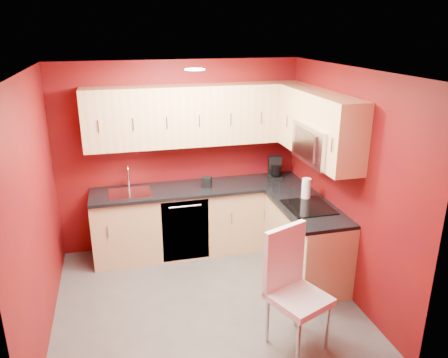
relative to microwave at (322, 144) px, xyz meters
name	(u,v)px	position (x,y,z in m)	size (l,w,h in m)	color
floor	(205,300)	(-1.39, -0.20, -1.66)	(3.20, 3.20, 0.00)	#524F4C
ceiling	(201,71)	(-1.39, -0.20, 0.84)	(3.20, 3.20, 0.00)	white
wall_back	(180,156)	(-1.39, 1.30, -0.41)	(3.20, 3.20, 0.00)	maroon
wall_front	(246,272)	(-1.39, -1.70, -0.41)	(3.20, 3.20, 0.00)	maroon
wall_left	(35,212)	(-2.99, -0.20, -0.41)	(3.00, 3.00, 0.00)	maroon
wall_right	(345,183)	(0.21, -0.20, -0.41)	(3.00, 3.00, 0.00)	maroon
base_cabinets_back	(200,219)	(-1.19, 1.00, -1.22)	(2.80, 0.60, 0.87)	tan
base_cabinets_right	(306,242)	(-0.09, 0.05, -1.22)	(0.60, 1.30, 0.87)	tan
countertop_back	(200,188)	(-1.19, 0.99, -0.77)	(2.80, 0.63, 0.04)	black
countertop_right	(307,208)	(-0.11, 0.04, -0.77)	(0.63, 1.27, 0.04)	black
upper_cabinets_back	(197,115)	(-1.19, 1.13, 0.17)	(2.80, 0.35, 0.75)	#E8BE83
upper_cabinets_right	(317,119)	(0.03, 0.24, 0.23)	(0.35, 1.55, 0.75)	#E8BE83
microwave	(322,144)	(0.00, 0.00, 0.00)	(0.42, 0.76, 0.42)	silver
cooktop	(308,207)	(-0.11, 0.00, -0.74)	(0.50, 0.55, 0.01)	black
sink	(130,190)	(-2.09, 1.00, -0.72)	(0.52, 0.42, 0.35)	silver
dishwasher_front	(186,231)	(-1.44, 0.71, -1.22)	(0.60, 0.02, 0.82)	black
downlight	(195,69)	(-1.39, 0.10, 0.82)	(0.20, 0.20, 0.01)	white
coffee_maker	(275,168)	(-0.12, 1.07, -0.60)	(0.18, 0.23, 0.29)	black
napkin_holder	(207,182)	(-1.11, 0.96, -0.69)	(0.12, 0.12, 0.13)	black
paper_towel	(306,189)	(-0.03, 0.26, -0.62)	(0.15, 0.15, 0.26)	white
dining_chair	(299,293)	(-0.69, -1.12, -1.07)	(0.47, 0.50, 1.17)	white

